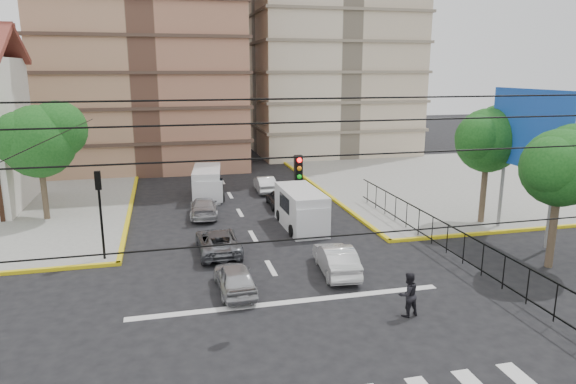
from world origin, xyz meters
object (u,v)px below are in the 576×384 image
object	(u,v)px
traffic_light_nw	(100,200)
van_left_lane	(208,184)
van_right_lane	(302,210)
pedestrian_crosswalk	(408,294)
car_silver_front_left	(235,278)
car_white_front_right	(336,259)

from	to	relation	value
traffic_light_nw	van_left_lane	world-z (taller)	traffic_light_nw
van_right_lane	pedestrian_crosswalk	xyz separation A→B (m)	(1.01, -11.68, -0.25)
van_left_lane	pedestrian_crosswalk	world-z (taller)	van_left_lane
car_silver_front_left	car_white_front_right	bearing A→B (deg)	-170.58
van_left_lane	car_silver_front_left	distance (m)	16.72
traffic_light_nw	van_right_lane	size ratio (longest dim) A/B	0.85
traffic_light_nw	car_white_front_right	bearing A→B (deg)	-20.99
pedestrian_crosswalk	car_silver_front_left	bearing A→B (deg)	-42.24
van_right_lane	car_white_front_right	world-z (taller)	van_right_lane
van_right_lane	car_silver_front_left	distance (m)	9.45
van_right_lane	van_left_lane	distance (m)	9.99
van_right_lane	traffic_light_nw	bearing A→B (deg)	-166.22
van_right_lane	pedestrian_crosswalk	size ratio (longest dim) A/B	2.96
traffic_light_nw	pedestrian_crosswalk	world-z (taller)	traffic_light_nw
traffic_light_nw	car_silver_front_left	size ratio (longest dim) A/B	1.19
van_right_lane	car_silver_front_left	xyz separation A→B (m)	(-5.12, -7.93, -0.50)
car_white_front_right	traffic_light_nw	bearing A→B (deg)	-16.03
traffic_light_nw	car_white_front_right	xyz separation A→B (m)	(10.62, -4.08, -2.43)
traffic_light_nw	van_right_lane	bearing A→B (deg)	14.80
traffic_light_nw	pedestrian_crosswalk	distance (m)	14.97
traffic_light_nw	car_white_front_right	size ratio (longest dim) A/B	1.07
traffic_light_nw	van_right_lane	distance (m)	11.43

